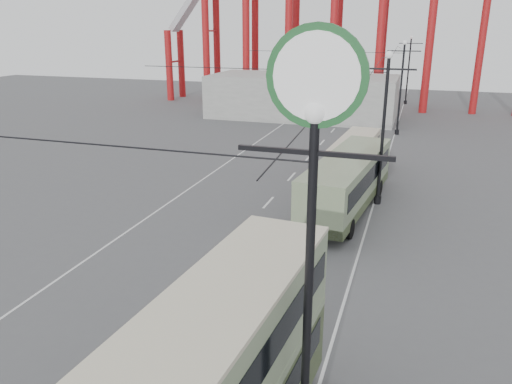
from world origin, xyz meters
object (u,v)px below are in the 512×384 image
(single_decker_green, at_px, (348,181))
(single_decker_cream, at_px, (355,155))
(lamp_post_near, at_px, (313,174))
(pedestrian, at_px, (306,213))

(single_decker_green, distance_m, single_decker_cream, 7.62)
(single_decker_green, height_order, single_decker_cream, single_decker_green)
(single_decker_green, bearing_deg, lamp_post_near, -78.57)
(single_decker_cream, relative_size, pedestrian, 4.94)
(lamp_post_near, distance_m, single_decker_cream, 27.50)
(single_decker_cream, bearing_deg, pedestrian, -92.46)
(lamp_post_near, xyz_separation_m, single_decker_green, (-1.70, 19.09, -5.96))
(lamp_post_near, relative_size, pedestrian, 5.75)
(single_decker_cream, bearing_deg, lamp_post_near, -81.63)
(pedestrian, bearing_deg, single_decker_cream, -108.37)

